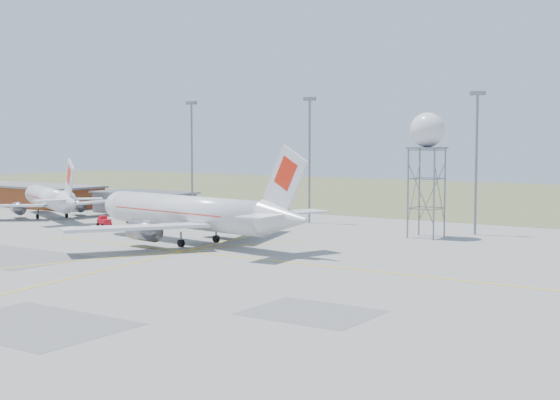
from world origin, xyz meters
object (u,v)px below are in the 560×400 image
Objects in this scene: fire_truck at (150,213)px; baggage_tug at (104,222)px; airliner_main at (191,213)px; radar_tower at (427,168)px; airliner_far at (50,199)px.

fire_truck reaches higher than baggage_tug.
radar_tower reaches higher than airliner_main.
airliner_main reaches higher than airliner_far.
fire_truck is at bearing 76.94° from baggage_tug.
airliner_main is 25.89m from fire_truck.
radar_tower reaches higher than airliner_far.
airliner_far is at bearing -170.62° from radar_tower.
baggage_tug is at bearing -8.94° from airliner_main.
radar_tower reaches higher than fire_truck.
radar_tower is at bearing -143.88° from airliner_far.
airliner_far is 21.67m from fire_truck.
baggage_tug is at bearing -162.11° from radar_tower.
airliner_main reaches higher than baggage_tug.
fire_truck is at bearing -25.92° from airliner_main.
fire_truck is 7.71m from baggage_tug.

